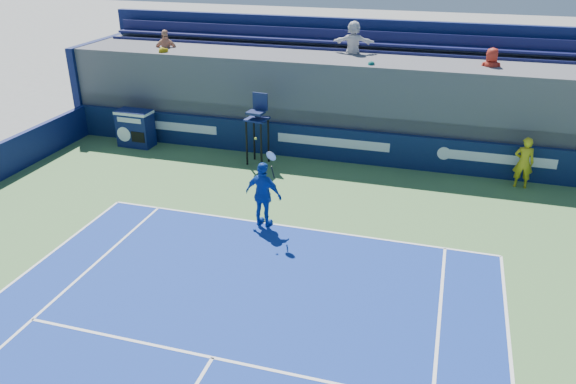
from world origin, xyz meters
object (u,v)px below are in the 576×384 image
(umpire_chair, at_px, (258,122))
(tennis_player, at_px, (264,194))
(ball_person, at_px, (524,162))
(match_clock, at_px, (135,127))

(umpire_chair, bearing_deg, tennis_player, -68.85)
(ball_person, relative_size, umpire_chair, 0.68)
(umpire_chair, xyz_separation_m, tennis_player, (1.67, -4.32, -0.58))
(match_clock, distance_m, umpire_chair, 5.09)
(ball_person, height_order, umpire_chair, umpire_chair)
(ball_person, bearing_deg, match_clock, 2.05)
(match_clock, relative_size, umpire_chair, 0.56)
(ball_person, relative_size, match_clock, 1.20)
(match_clock, height_order, tennis_player, tennis_player)
(match_clock, distance_m, tennis_player, 8.15)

